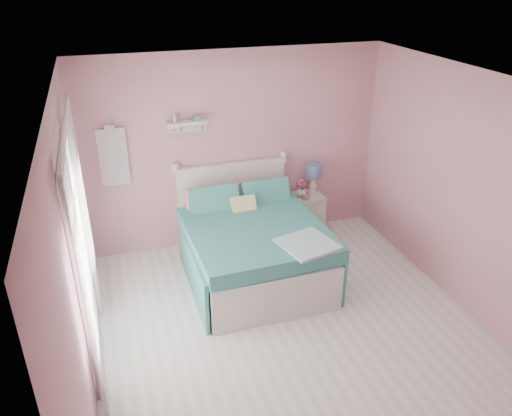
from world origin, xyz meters
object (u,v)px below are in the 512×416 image
table_lamp (314,173)px  vase (301,191)px  bed (252,247)px  teacup (306,196)px  nightstand (306,214)px

table_lamp → vase: bearing=-160.9°
vase → table_lamp: bearing=19.1°
bed → teacup: bed is taller
nightstand → teacup: size_ratio=5.59×
bed → vase: 1.24m
bed → nightstand: (1.05, 0.76, -0.09)m
table_lamp → vase: table_lamp is taller
vase → teacup: (0.03, -0.10, -0.04)m
table_lamp → teacup: 0.36m
bed → nightstand: size_ratio=3.28×
nightstand → table_lamp: bearing=29.3°
bed → nightstand: 1.30m
bed → nightstand: bed is taller
nightstand → bed: bearing=-144.0°
nightstand → vase: (-0.11, -0.01, 0.38)m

